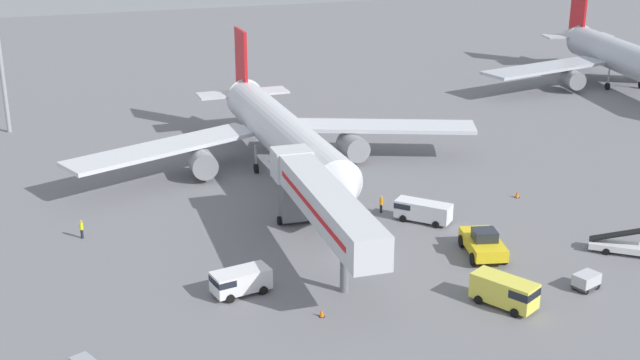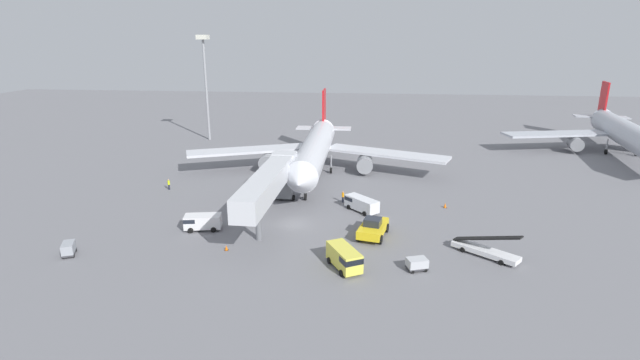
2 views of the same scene
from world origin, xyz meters
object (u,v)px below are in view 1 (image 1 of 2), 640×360
airplane_at_gate (281,133)px  baggage_cart_far_center (586,280)px  pushback_tug (483,243)px  service_van_rear_right (506,291)px  ground_crew_worker_midground (381,204)px  airplane_background (629,60)px  ground_crew_worker_foreground (81,229)px  belt_loader_truck (635,246)px  service_van_rear_left (239,280)px  jet_bridge (320,199)px  safety_cone_alpha (517,194)px  safety_cone_bravo (322,313)px  service_van_outer_right (422,210)px

airplane_at_gate → baggage_cart_far_center: 38.14m
pushback_tug → airplane_at_gate: bearing=110.8°
service_van_rear_right → ground_crew_worker_midground: (-1.47, 20.74, -0.37)m
pushback_tug → airplane_background: 68.85m
service_van_rear_right → ground_crew_worker_foreground: (-29.38, 23.65, -0.35)m
belt_loader_truck → service_van_rear_left: belt_loader_truck is taller
airplane_at_gate → service_van_rear_left: 29.33m
jet_bridge → service_van_rear_left: 10.00m
service_van_rear_right → jet_bridge: bearing=129.5°
airplane_at_gate → baggage_cart_far_center: bearing=-67.1°
service_van_rear_left → safety_cone_alpha: 33.70m
jet_bridge → service_van_rear_right: (10.49, -12.72, -4.08)m
ground_crew_worker_foreground → safety_cone_bravo: bearing=-52.8°
airplane_at_gate → safety_cone_bravo: airplane_at_gate is taller
service_van_rear_right → safety_cone_alpha: (13.17, 20.01, -0.92)m
airplane_background → airplane_at_gate: bearing=-162.0°
ground_crew_worker_midground → airplane_background: bearing=32.1°
ground_crew_worker_foreground → safety_cone_alpha: (42.55, -3.64, -0.57)m
ground_crew_worker_foreground → ground_crew_worker_midground: 28.06m
baggage_cart_far_center → ground_crew_worker_foreground: 43.57m
service_van_rear_right → ground_crew_worker_midground: size_ratio=3.11×
service_van_rear_left → service_van_outer_right: 21.66m
belt_loader_truck → airplane_background: (38.24, 50.58, 3.81)m
airplane_at_gate → pushback_tug: (10.18, -26.74, -3.34)m
safety_cone_bravo → service_van_outer_right: bearing=44.1°
belt_loader_truck → service_van_rear_left: 34.08m
ground_crew_worker_foreground → safety_cone_alpha: bearing=-4.9°
pushback_tug → ground_crew_worker_foreground: bearing=155.2°
baggage_cart_far_center → ground_crew_worker_midground: 22.17m
ground_crew_worker_midground → safety_cone_alpha: ground_crew_worker_midground is taller
baggage_cart_far_center → safety_cone_alpha: size_ratio=3.25×
ground_crew_worker_foreground → service_van_outer_right: bearing=-11.5°
jet_bridge → baggage_cart_far_center: jet_bridge is taller
baggage_cart_far_center → ground_crew_worker_foreground: ground_crew_worker_foreground is taller
ground_crew_worker_foreground → airplane_background: 88.83m
service_van_rear_right → safety_cone_alpha: service_van_rear_right is taller
ground_crew_worker_midground → safety_cone_bravo: bearing=-124.5°
service_van_rear_left → airplane_background: 85.94m
safety_cone_alpha → airplane_at_gate: bearing=142.9°
jet_bridge → service_van_outer_right: size_ratio=4.52×
service_van_rear_left → ground_crew_worker_midground: 20.95m
baggage_cart_far_center → ground_crew_worker_foreground: size_ratio=1.35×
safety_cone_alpha → service_van_rear_left: bearing=-160.2°
ground_crew_worker_foreground → baggage_cart_far_center: bearing=-32.1°
ground_crew_worker_midground → safety_cone_alpha: bearing=-2.9°
baggage_cart_far_center → airplane_background: 71.64m
belt_loader_truck → pushback_tug: bearing=161.9°
jet_bridge → safety_cone_alpha: 25.26m
baggage_cart_far_center → ground_crew_worker_midground: (-8.99, 20.26, 0.18)m
airplane_at_gate → belt_loader_truck: size_ratio=6.76×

